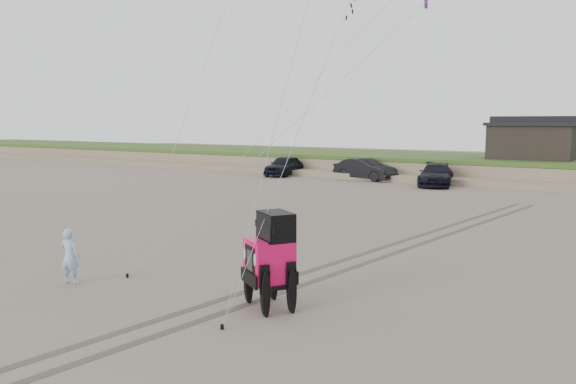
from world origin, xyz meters
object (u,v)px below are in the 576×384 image
at_px(truck_a, 284,166).
at_px(truck_b, 365,169).
at_px(man, 70,256).
at_px(cabin, 533,140).
at_px(jeep, 269,270).
at_px(truck_c, 436,175).

height_order(truck_a, truck_b, truck_b).
xyz_separation_m(truck_b, man, (5.26, -31.25, -0.05)).
relative_size(cabin, truck_a, 1.27).
bearing_deg(truck_b, jeep, -147.86).
bearing_deg(man, cabin, -117.35).
distance_m(cabin, truck_b, 13.29).
relative_size(truck_b, jeep, 1.00).
xyz_separation_m(truck_b, truck_c, (6.11, -0.98, -0.06)).
height_order(truck_b, man, truck_b).
bearing_deg(truck_a, truck_c, -9.37).
relative_size(jeep, man, 3.21).
bearing_deg(truck_b, man, -158.97).
xyz_separation_m(cabin, truck_c, (-5.21, -7.53, -2.44)).
relative_size(cabin, truck_c, 1.16).
bearing_deg(man, jeep, 174.39).
distance_m(cabin, man, 38.36).
bearing_deg(truck_a, jeep, -64.75).
height_order(cabin, truck_c, cabin).
xyz_separation_m(truck_c, jeep, (5.17, -28.93, 0.17)).
height_order(truck_c, jeep, jeep).
xyz_separation_m(cabin, jeep, (-0.04, -36.45, -2.27)).
bearing_deg(truck_a, cabin, 13.32).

